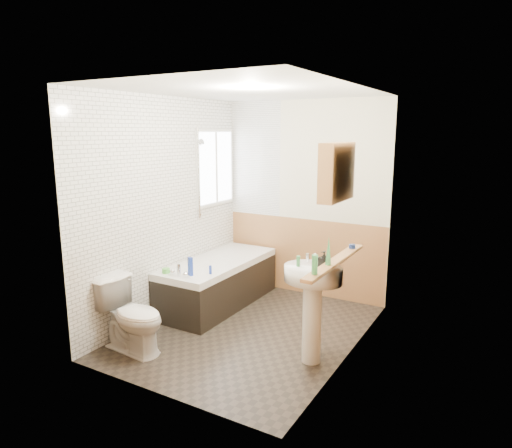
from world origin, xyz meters
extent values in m
plane|color=black|center=(0.00, 0.00, 0.00)|extent=(2.80, 2.80, 0.00)
plane|color=white|center=(0.00, 0.00, 2.50)|extent=(2.80, 2.80, 0.00)
cube|color=beige|center=(0.00, 1.41, 1.25)|extent=(2.20, 0.02, 2.50)
cube|color=beige|center=(0.00, -1.41, 1.25)|extent=(2.20, 0.02, 2.50)
cube|color=beige|center=(-1.11, 0.00, 1.25)|extent=(0.02, 2.80, 2.50)
cube|color=beige|center=(1.11, 0.00, 1.25)|extent=(0.02, 2.80, 2.50)
cube|color=#B27B49|center=(1.09, 0.00, 0.50)|extent=(0.01, 2.80, 1.00)
cube|color=#B27B49|center=(0.00, -1.39, 0.50)|extent=(2.20, 0.01, 1.00)
cube|color=#B27B49|center=(0.00, 1.39, 0.50)|extent=(2.20, 0.01, 1.00)
cube|color=white|center=(-1.09, 0.00, 1.25)|extent=(0.01, 2.80, 2.50)
cube|color=white|center=(-0.73, 1.39, 1.75)|extent=(0.75, 0.01, 1.50)
cube|color=white|center=(-1.07, 0.95, 1.65)|extent=(0.03, 0.79, 0.99)
cube|color=white|center=(-1.05, 0.95, 1.65)|extent=(0.01, 0.70, 0.90)
cube|color=white|center=(-1.05, 0.95, 1.65)|extent=(0.01, 0.04, 0.90)
cube|color=black|center=(-0.73, 0.49, 0.24)|extent=(0.70, 1.69, 0.49)
cube|color=white|center=(-0.73, 0.49, 0.53)|extent=(0.70, 1.69, 0.08)
cube|color=white|center=(-0.73, 0.49, 0.52)|extent=(0.56, 1.55, 0.04)
cylinder|color=silver|center=(-0.73, -0.26, 0.64)|extent=(0.04, 0.04, 0.14)
sphere|color=silver|center=(-0.82, -0.26, 0.61)|extent=(0.06, 0.06, 0.06)
sphere|color=silver|center=(-0.64, -0.26, 0.61)|extent=(0.06, 0.06, 0.06)
cylinder|color=silver|center=(-1.05, 0.56, 1.61)|extent=(0.02, 0.02, 1.12)
cylinder|color=silver|center=(-1.05, 0.56, 1.09)|extent=(0.04, 0.04, 0.02)
cylinder|color=silver|center=(-1.05, 0.56, 2.12)|extent=(0.04, 0.04, 0.02)
cylinder|color=silver|center=(-1.00, 0.56, 1.98)|extent=(0.06, 0.07, 0.08)
imported|color=white|center=(-0.76, -0.94, 0.35)|extent=(0.75, 0.46, 0.71)
cylinder|color=white|center=(0.84, -0.28, 0.37)|extent=(0.18, 0.18, 0.75)
ellipsoid|color=white|center=(0.84, -0.28, 0.85)|extent=(0.54, 0.44, 0.15)
cylinder|color=silver|center=(0.74, -0.17, 0.96)|extent=(0.03, 0.03, 0.08)
cylinder|color=silver|center=(0.94, -0.17, 0.96)|extent=(0.03, 0.03, 0.08)
cylinder|color=silver|center=(0.84, -0.20, 1.00)|extent=(0.02, 0.11, 0.09)
cube|color=#B27B49|center=(1.04, -0.27, 0.99)|extent=(0.10, 1.27, 0.03)
cube|color=#B27B49|center=(1.02, -0.24, 1.77)|extent=(0.13, 0.55, 0.49)
cube|color=silver|center=(0.95, -0.37, 1.77)|extent=(0.01, 0.21, 0.37)
cube|color=silver|center=(0.95, -0.10, 1.77)|extent=(0.01, 0.21, 0.37)
cylinder|color=#388447|center=(1.04, -0.74, 1.09)|extent=(0.06, 0.06, 0.16)
cone|color=#388447|center=(1.04, -0.44, 1.13)|extent=(0.06, 0.06, 0.25)
cylinder|color=navy|center=(1.04, 0.19, 1.03)|extent=(0.06, 0.06, 0.04)
imported|color=black|center=(0.96, -0.34, 0.96)|extent=(0.13, 0.19, 0.08)
cylinder|color=#388447|center=(0.72, -0.34, 0.97)|extent=(0.05, 0.05, 0.10)
cube|color=#19339E|center=(-0.64, -0.17, 0.67)|extent=(0.07, 0.06, 0.21)
cylinder|color=#59C647|center=(-0.93, -0.23, 0.59)|extent=(0.11, 0.11, 0.05)
cylinder|color=#19339E|center=(-0.49, -0.01, 0.61)|extent=(0.03, 0.03, 0.09)
camera|label=1|loc=(2.35, -3.94, 2.11)|focal=32.00mm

